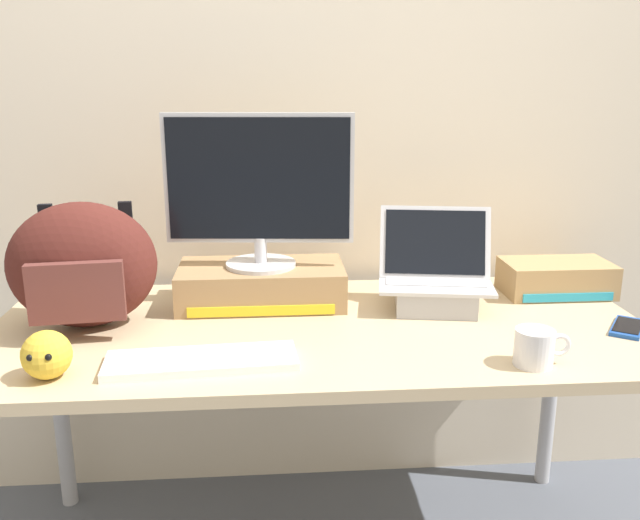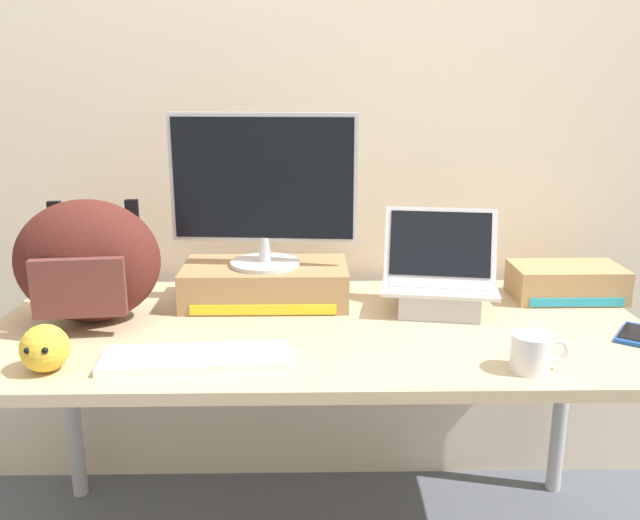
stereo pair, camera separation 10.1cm
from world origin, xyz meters
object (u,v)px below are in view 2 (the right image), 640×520
open_laptop (439,289)px  desktop_monitor (263,189)px  messenger_backpack (88,262)px  external_keyboard (196,357)px  plush_toy (45,348)px  toner_box_yellow (266,283)px  toner_box_cyan (566,282)px  coffee_mug (532,353)px  cell_phone (635,334)px

open_laptop → desktop_monitor: bearing=-179.6°
open_laptop → messenger_backpack: 0.96m
external_keyboard → plush_toy: bearing=-176.7°
open_laptop → plush_toy: open_laptop is taller
toner_box_yellow → toner_box_cyan: toner_box_yellow is taller
open_laptop → messenger_backpack: messenger_backpack is taller
desktop_monitor → toner_box_yellow: bearing=88.2°
coffee_mug → open_laptop: bearing=107.7°
open_laptop → cell_phone: bearing=-15.2°
toner_box_yellow → coffee_mug: toner_box_yellow is taller
toner_box_yellow → toner_box_cyan: 0.90m
open_laptop → coffee_mug: size_ratio=2.64×
open_laptop → coffee_mug: open_laptop is taller
cell_phone → plush_toy: 1.44m
toner_box_yellow → desktop_monitor: (-0.00, -0.00, 0.28)m
open_laptop → messenger_backpack: size_ratio=0.87×
desktop_monitor → coffee_mug: bearing=-33.3°
toner_box_cyan → desktop_monitor: bearing=-178.9°
toner_box_yellow → messenger_backpack: (-0.46, -0.15, 0.11)m
external_keyboard → messenger_backpack: 0.46m
desktop_monitor → coffee_mug: size_ratio=4.04×
open_laptop → coffee_mug: (0.13, -0.41, -0.02)m
toner_box_yellow → desktop_monitor: desktop_monitor is taller
external_keyboard → messenger_backpack: messenger_backpack is taller
messenger_backpack → open_laptop: bearing=-1.7°
external_keyboard → cell_phone: (1.10, 0.14, -0.01)m
open_laptop → messenger_backpack: bearing=-166.1°
messenger_backpack → external_keyboard: bearing=-46.9°
coffee_mug → cell_phone: (0.33, 0.20, -0.04)m
open_laptop → toner_box_cyan: size_ratio=1.09×
open_laptop → external_keyboard: size_ratio=0.78×
external_keyboard → coffee_mug: (0.76, -0.06, 0.03)m
open_laptop → toner_box_cyan: open_laptop is taller
desktop_monitor → plush_toy: size_ratio=4.91×
cell_phone → toner_box_cyan: bearing=137.5°
toner_box_yellow → open_laptop: (0.50, -0.08, 0.00)m
desktop_monitor → open_laptop: (0.50, -0.08, -0.28)m
toner_box_yellow → plush_toy: toner_box_yellow is taller
cell_phone → toner_box_cyan: toner_box_cyan is taller
messenger_backpack → plush_toy: 0.34m
toner_box_yellow → open_laptop: open_laptop is taller
toner_box_yellow → messenger_backpack: size_ratio=1.19×
external_keyboard → toner_box_cyan: (1.03, 0.45, 0.04)m
open_laptop → plush_toy: (-0.96, -0.40, -0.01)m
cell_phone → plush_toy: size_ratio=1.55×
toner_box_yellow → external_keyboard: bearing=-107.3°
desktop_monitor → messenger_backpack: size_ratio=1.32×
messenger_backpack → toner_box_cyan: (1.36, 0.17, -0.12)m
coffee_mug → toner_box_cyan: size_ratio=0.41×
desktop_monitor → open_laptop: bearing=-4.1°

